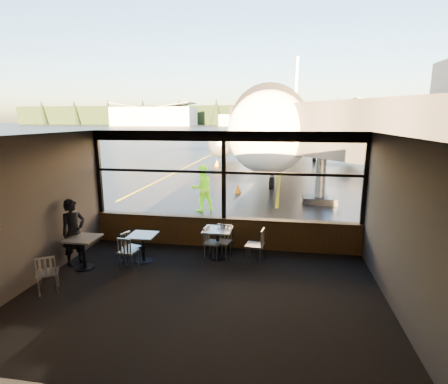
% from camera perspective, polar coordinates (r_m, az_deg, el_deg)
% --- Properties ---
extents(ground_plane, '(520.00, 520.00, 0.00)m').
position_cam_1_polar(ground_plane, '(130.03, 9.00, 10.05)').
color(ground_plane, black).
rests_on(ground_plane, ground).
extents(carpet_floor, '(8.00, 6.00, 0.01)m').
position_cam_1_polar(carpet_floor, '(8.12, -3.71, -16.27)').
color(carpet_floor, black).
rests_on(carpet_floor, ground).
extents(ceiling, '(8.00, 6.00, 0.04)m').
position_cam_1_polar(ceiling, '(7.17, -4.08, 9.14)').
color(ceiling, '#38332D').
rests_on(ceiling, ground).
extents(wall_left, '(0.04, 6.00, 3.50)m').
position_cam_1_polar(wall_left, '(9.23, -28.85, -2.71)').
color(wall_left, '#4A413B').
rests_on(wall_left, ground).
extents(wall_right, '(0.04, 6.00, 3.50)m').
position_cam_1_polar(wall_right, '(7.63, 26.94, -5.35)').
color(wall_right, '#4A413B').
rests_on(wall_right, ground).
extents(wall_back, '(8.00, 0.04, 3.50)m').
position_cam_1_polar(wall_back, '(4.79, -12.51, -14.31)').
color(wall_back, '#4A413B').
rests_on(wall_back, ground).
extents(window_sill, '(8.00, 0.28, 0.90)m').
position_cam_1_polar(window_sill, '(10.66, -0.02, -6.66)').
color(window_sill, '#4E3417').
rests_on(window_sill, ground).
extents(window_header, '(8.00, 0.18, 0.30)m').
position_cam_1_polar(window_header, '(10.11, -0.02, 9.11)').
color(window_header, black).
rests_on(window_header, ground).
extents(mullion_left, '(0.12, 0.12, 2.60)m').
position_cam_1_polar(mullion_left, '(11.56, -19.73, 3.03)').
color(mullion_left, black).
rests_on(mullion_left, ground).
extents(mullion_centre, '(0.12, 0.12, 2.60)m').
position_cam_1_polar(mullion_centre, '(10.24, -0.02, 2.67)').
color(mullion_centre, black).
rests_on(mullion_centre, ground).
extents(mullion_right, '(0.12, 0.12, 2.60)m').
position_cam_1_polar(mullion_right, '(10.34, 22.11, 1.89)').
color(mullion_right, black).
rests_on(mullion_right, ground).
extents(window_transom, '(8.00, 0.10, 0.08)m').
position_cam_1_polar(window_transom, '(10.22, -0.02, 3.22)').
color(window_transom, black).
rests_on(window_transom, ground).
extents(airliner, '(34.45, 40.34, 11.66)m').
position_cam_1_polar(airliner, '(32.10, 10.56, 15.25)').
color(airliner, white).
rests_on(airliner, ground_plane).
extents(jet_bridge, '(9.06, 11.08, 4.83)m').
position_cam_1_polar(jet_bridge, '(15.64, 16.68, 6.17)').
color(jet_bridge, '#29292B').
rests_on(jet_bridge, ground_plane).
extents(cafe_table_near, '(0.77, 0.77, 0.85)m').
position_cam_1_polar(cafe_table_near, '(9.84, -1.04, -8.43)').
color(cafe_table_near, '#AAA59C').
rests_on(cafe_table_near, carpet_floor).
extents(cafe_table_mid, '(0.70, 0.70, 0.78)m').
position_cam_1_polar(cafe_table_mid, '(9.87, -13.04, -8.90)').
color(cafe_table_mid, gray).
rests_on(cafe_table_mid, carpet_floor).
extents(cafe_table_left, '(0.77, 0.77, 0.85)m').
position_cam_1_polar(cafe_table_left, '(9.89, -21.93, -9.23)').
color(cafe_table_left, gray).
rests_on(cafe_table_left, carpet_floor).
extents(chair_near_e, '(0.59, 0.59, 0.96)m').
position_cam_1_polar(chair_near_e, '(9.59, 5.04, -8.67)').
color(chair_near_e, '#B1AB9F').
rests_on(chair_near_e, carpet_floor).
extents(chair_near_w, '(0.60, 0.60, 0.94)m').
position_cam_1_polar(chair_near_w, '(9.75, -1.76, -8.35)').
color(chair_near_w, beige).
rests_on(chair_near_w, carpet_floor).
extents(chair_near_n, '(0.61, 0.61, 0.95)m').
position_cam_1_polar(chair_near_n, '(9.79, -0.32, -8.22)').
color(chair_near_n, beige).
rests_on(chair_near_n, carpet_floor).
extents(chair_mid_s, '(0.53, 0.53, 0.88)m').
position_cam_1_polar(chair_mid_s, '(9.57, -15.31, -9.39)').
color(chair_mid_s, '#B3AFA2').
rests_on(chair_mid_s, carpet_floor).
extents(chair_mid_w, '(0.57, 0.57, 0.84)m').
position_cam_1_polar(chair_mid_w, '(9.87, -14.92, -8.80)').
color(chair_mid_w, beige).
rests_on(chair_mid_w, carpet_floor).
extents(chair_left_s, '(0.69, 0.69, 0.92)m').
position_cam_1_polar(chair_left_s, '(8.93, -26.86, -11.69)').
color(chair_left_s, beige).
rests_on(chair_left_s, carpet_floor).
extents(passenger, '(0.69, 0.78, 1.80)m').
position_cam_1_polar(passenger, '(10.10, -23.33, -6.06)').
color(passenger, black).
rests_on(passenger, carpet_floor).
extents(ground_crew, '(1.20, 1.14, 1.95)m').
position_cam_1_polar(ground_crew, '(14.74, -3.61, 0.66)').
color(ground_crew, '#BFF219').
rests_on(ground_crew, ground_plane).
extents(cone_nose, '(0.36, 0.36, 0.49)m').
position_cam_1_polar(cone_nose, '(18.36, 2.31, 0.59)').
color(cone_nose, '#FF6708').
rests_on(cone_nose, ground_plane).
extents(cone_wing, '(0.38, 0.38, 0.52)m').
position_cam_1_polar(cone_wing, '(28.93, -1.16, 4.78)').
color(cone_wing, '#FF5008').
rests_on(cone_wing, ground_plane).
extents(hangar_left, '(45.00, 18.00, 11.00)m').
position_cam_1_polar(hangar_left, '(203.04, -11.32, 12.13)').
color(hangar_left, silver).
rests_on(hangar_left, ground_plane).
extents(hangar_mid, '(38.00, 15.00, 10.00)m').
position_cam_1_polar(hangar_mid, '(194.97, 9.32, 12.08)').
color(hangar_mid, silver).
rests_on(hangar_mid, ground_plane).
extents(hangar_right, '(50.00, 20.00, 12.00)m').
position_cam_1_polar(hangar_right, '(196.81, 27.41, 11.22)').
color(hangar_right, silver).
rests_on(hangar_right, ground_plane).
extents(fuel_tank_a, '(8.00, 8.00, 6.00)m').
position_cam_1_polar(fuel_tank_a, '(194.56, 0.24, 11.64)').
color(fuel_tank_a, silver).
rests_on(fuel_tank_a, ground_plane).
extents(fuel_tank_b, '(8.00, 8.00, 6.00)m').
position_cam_1_polar(fuel_tank_b, '(193.18, 3.23, 11.62)').
color(fuel_tank_b, silver).
rests_on(fuel_tank_b, ground_plane).
extents(fuel_tank_c, '(8.00, 8.00, 6.00)m').
position_cam_1_polar(fuel_tank_c, '(192.32, 6.25, 11.57)').
color(fuel_tank_c, silver).
rests_on(fuel_tank_c, ground_plane).
extents(treeline, '(360.00, 3.00, 12.00)m').
position_cam_1_polar(treeline, '(219.98, 9.38, 12.30)').
color(treeline, black).
rests_on(treeline, ground_plane).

